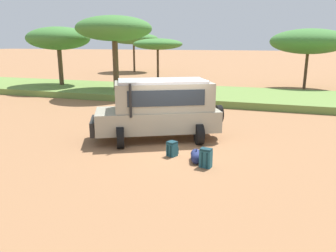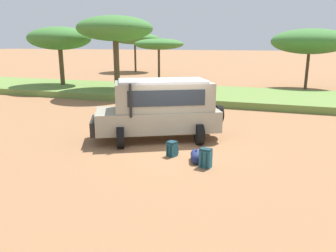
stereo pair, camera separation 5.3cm
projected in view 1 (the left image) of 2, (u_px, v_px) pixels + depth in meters
name	position (u px, v px, depth m)	size (l,w,h in m)	color
ground_plane	(174.00, 146.00, 12.53)	(320.00, 320.00, 0.00)	#936642
grass_bank	(223.00, 96.00, 23.08)	(120.00, 7.00, 0.44)	olive
safari_vehicle	(160.00, 108.00, 13.23)	(5.34, 3.95, 2.44)	gray
backpack_beside_front_wheel	(172.00, 149.00, 11.44)	(0.40, 0.45, 0.53)	#235B6B
backpack_cluster_center	(206.00, 158.00, 10.39)	(0.40, 0.40, 0.63)	#235B6B
duffel_bag_low_black_case	(196.00, 156.00, 10.93)	(0.49, 0.82, 0.45)	navy
acacia_tree_far_left	(134.00, 39.00, 43.22)	(6.44, 6.44, 5.10)	brown
acacia_tree_left_mid	(58.00, 39.00, 26.47)	(5.25, 4.64, 5.11)	brown
acacia_tree_centre_back	(158.00, 44.00, 34.57)	(5.29, 4.85, 4.28)	brown
acacia_tree_right_mid	(114.00, 29.00, 23.60)	(5.41, 5.77, 5.75)	brown
acacia_tree_far_right	(309.00, 41.00, 26.91)	(6.22, 5.86, 4.98)	brown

